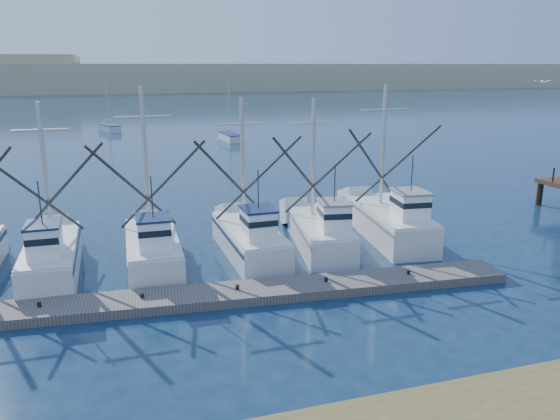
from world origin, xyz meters
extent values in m
plane|color=#0D213C|center=(0.00, 0.00, 0.00)|extent=(500.00, 500.00, 0.00)
cube|color=#625C58|center=(-8.82, 5.76, 0.21)|extent=(30.91, 4.46, 0.41)
cube|color=tan|center=(0.00, 210.00, 5.00)|extent=(360.00, 60.00, 10.00)
cube|color=silver|center=(-13.68, 10.75, 0.76)|extent=(2.34, 7.33, 1.51)
cube|color=white|center=(-13.68, 8.88, 2.26)|extent=(1.35, 1.79, 1.50)
cylinder|color=#B7B2A8|center=(-13.68, 12.01, 4.83)|extent=(0.22, 0.22, 6.63)
cube|color=silver|center=(-8.98, 10.65, 0.72)|extent=(2.66, 7.17, 1.45)
cube|color=white|center=(-8.98, 8.83, 2.20)|extent=(1.49, 1.77, 1.50)
cylinder|color=#B7B2A8|center=(-8.98, 11.86, 5.12)|extent=(0.22, 0.22, 7.34)
cube|color=silver|center=(-3.96, 10.75, 0.73)|extent=(2.63, 7.36, 1.45)
cube|color=white|center=(-3.96, 8.87, 2.20)|extent=(1.47, 1.81, 1.50)
cylinder|color=#B7B2A8|center=(-3.96, 11.99, 4.80)|extent=(0.22, 0.22, 6.69)
cube|color=silver|center=(0.02, 10.75, 0.75)|extent=(3.59, 7.63, 1.50)
cube|color=white|center=(0.02, 8.88, 2.25)|extent=(1.69, 1.99, 1.50)
cylinder|color=#B7B2A8|center=(0.02, 12.01, 4.77)|extent=(0.22, 0.22, 6.55)
cube|color=silver|center=(4.47, 11.01, 0.85)|extent=(3.63, 8.10, 1.71)
cube|color=white|center=(4.47, 9.00, 2.46)|extent=(1.78, 2.09, 1.50)
cylinder|color=#B7B2A8|center=(4.47, 12.34, 5.20)|extent=(0.22, 0.22, 6.99)
cube|color=silver|center=(4.58, 55.06, 0.45)|extent=(2.20, 5.73, 0.90)
cylinder|color=#B7B2A8|center=(4.58, 55.36, 4.50)|extent=(0.12, 0.12, 7.20)
cube|color=silver|center=(-10.62, 71.14, 0.45)|extent=(3.35, 5.54, 0.90)
cylinder|color=#B7B2A8|center=(-10.62, 71.44, 4.50)|extent=(0.12, 0.12, 7.20)
sphere|color=white|center=(13.10, 10.00, 8.85)|extent=(0.19, 0.19, 0.19)
cube|color=white|center=(12.81, 10.00, 8.87)|extent=(0.47, 0.11, 0.13)
cube|color=white|center=(13.38, 10.00, 8.87)|extent=(0.47, 0.11, 0.13)
camera|label=1|loc=(-10.56, -15.88, 9.80)|focal=35.00mm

